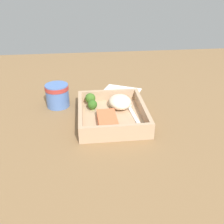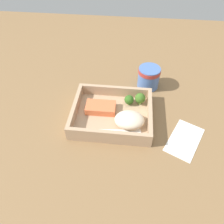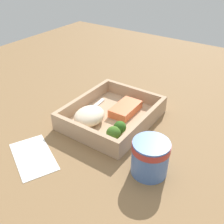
# 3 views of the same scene
# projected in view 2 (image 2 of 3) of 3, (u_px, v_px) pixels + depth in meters

# --- Properties ---
(ground_plane) EXTENTS (1.60, 1.60, 0.02)m
(ground_plane) POSITION_uv_depth(u_px,v_px,m) (112.00, 120.00, 0.73)
(ground_plane) COLOR olive
(takeout_tray) EXTENTS (0.25, 0.21, 0.01)m
(takeout_tray) POSITION_uv_depth(u_px,v_px,m) (112.00, 116.00, 0.72)
(takeout_tray) COLOR tan
(takeout_tray) RESTS_ON ground_plane
(tray_rim) EXTENTS (0.25, 0.21, 0.04)m
(tray_rim) POSITION_uv_depth(u_px,v_px,m) (112.00, 111.00, 0.70)
(tray_rim) COLOR tan
(tray_rim) RESTS_ON takeout_tray
(salmon_fillet) EXTENTS (0.10, 0.06, 0.02)m
(salmon_fillet) POSITION_uv_depth(u_px,v_px,m) (101.00, 108.00, 0.72)
(salmon_fillet) COLOR #EB7042
(salmon_fillet) RESTS_ON takeout_tray
(mashed_potatoes) EXTENTS (0.09, 0.07, 0.04)m
(mashed_potatoes) POSITION_uv_depth(u_px,v_px,m) (129.00, 120.00, 0.67)
(mashed_potatoes) COLOR beige
(mashed_potatoes) RESTS_ON takeout_tray
(broccoli_floret_1) EXTENTS (0.03, 0.03, 0.03)m
(broccoli_floret_1) POSITION_uv_depth(u_px,v_px,m) (129.00, 100.00, 0.74)
(broccoli_floret_1) COLOR #789A4F
(broccoli_floret_1) RESTS_ON takeout_tray
(broccoli_floret_2) EXTENTS (0.04, 0.04, 0.04)m
(broccoli_floret_2) POSITION_uv_depth(u_px,v_px,m) (140.00, 98.00, 0.73)
(broccoli_floret_2) COLOR #78A35B
(broccoli_floret_2) RESTS_ON takeout_tray
(fork) EXTENTS (0.16, 0.03, 0.00)m
(fork) POSITION_uv_depth(u_px,v_px,m) (118.00, 131.00, 0.66)
(fork) COLOR white
(fork) RESTS_ON takeout_tray
(paper_cup) EXTENTS (0.08, 0.08, 0.08)m
(paper_cup) POSITION_uv_depth(u_px,v_px,m) (149.00, 76.00, 0.80)
(paper_cup) COLOR #4F74B9
(paper_cup) RESTS_ON ground_plane
(receipt_slip) EXTENTS (0.14, 0.16, 0.00)m
(receipt_slip) POSITION_uv_depth(u_px,v_px,m) (185.00, 140.00, 0.66)
(receipt_slip) COLOR white
(receipt_slip) RESTS_ON ground_plane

